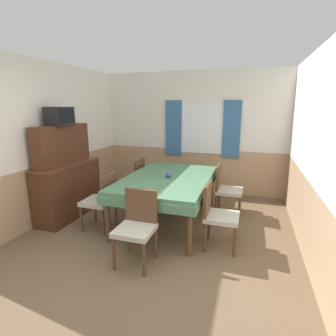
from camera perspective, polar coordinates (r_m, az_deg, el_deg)
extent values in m
plane|color=brown|center=(3.01, -11.98, -25.68)|extent=(16.00, 16.00, 0.00)
cube|color=white|center=(5.76, 5.49, 12.27)|extent=(4.32, 0.05, 1.65)
cube|color=tan|center=(5.93, 5.21, -0.38)|extent=(4.32, 0.05, 0.95)
cube|color=white|center=(5.71, 7.37, 8.46)|extent=(1.03, 0.01, 1.05)
cube|color=#386699|center=(5.83, 1.23, 8.67)|extent=(0.36, 0.03, 1.19)
cube|color=#386699|center=(5.61, 13.67, 8.11)|extent=(0.36, 0.03, 1.19)
cube|color=white|center=(4.98, -22.99, 11.12)|extent=(0.05, 4.01, 1.65)
cube|color=tan|center=(5.17, -21.68, -3.37)|extent=(0.05, 4.01, 0.95)
cube|color=white|center=(3.88, 29.43, 10.11)|extent=(0.05, 4.01, 1.65)
cube|color=tan|center=(4.13, 27.35, -8.13)|extent=(0.05, 4.01, 0.95)
cube|color=#4C7A56|center=(4.23, -0.09, -2.37)|extent=(1.33, 1.99, 0.06)
cube|color=#4C7A56|center=(4.26, -0.09, -3.53)|extent=(1.36, 2.02, 0.12)
cylinder|color=brown|center=(3.80, -13.01, -10.74)|extent=(0.07, 0.07, 0.70)
cylinder|color=brown|center=(3.40, 4.70, -13.44)|extent=(0.07, 0.07, 0.70)
cylinder|color=brown|center=(5.35, -3.04, -3.23)|extent=(0.07, 0.07, 0.70)
cylinder|color=brown|center=(5.08, 9.41, -4.34)|extent=(0.07, 0.07, 0.70)
cylinder|color=brown|center=(4.94, 15.45, -6.96)|extent=(0.04, 0.04, 0.41)
cylinder|color=brown|center=(4.58, 15.23, -8.57)|extent=(0.04, 0.04, 0.41)
cylinder|color=brown|center=(4.96, 11.04, -6.62)|extent=(0.04, 0.04, 0.41)
cylinder|color=brown|center=(4.61, 10.47, -8.19)|extent=(0.04, 0.04, 0.41)
cube|color=#B7B2A3|center=(4.69, 13.20, -4.87)|extent=(0.44, 0.44, 0.06)
cube|color=brown|center=(4.64, 10.90, -1.86)|extent=(0.04, 0.42, 0.42)
cylinder|color=brown|center=(3.88, 14.66, -12.71)|extent=(0.04, 0.04, 0.41)
cylinder|color=brown|center=(3.54, 14.28, -15.36)|extent=(0.04, 0.04, 0.41)
cylinder|color=brown|center=(3.91, 8.96, -12.22)|extent=(0.04, 0.04, 0.41)
cylinder|color=brown|center=(3.57, 7.98, -14.78)|extent=(0.04, 0.04, 0.41)
cube|color=#B7B2A3|center=(3.62, 11.65, -10.40)|extent=(0.44, 0.44, 0.06)
cube|color=brown|center=(3.55, 8.60, -6.55)|extent=(0.04, 0.42, 0.42)
cylinder|color=brown|center=(4.26, -18.35, -10.52)|extent=(0.04, 0.04, 0.41)
cylinder|color=brown|center=(4.54, -15.54, -8.78)|extent=(0.04, 0.04, 0.41)
cylinder|color=brown|center=(4.06, -13.91, -11.43)|extent=(0.04, 0.04, 0.41)
cylinder|color=brown|center=(4.36, -11.29, -9.51)|extent=(0.04, 0.04, 0.41)
cube|color=#B7B2A3|center=(4.21, -14.96, -7.08)|extent=(0.44, 0.44, 0.06)
cube|color=brown|center=(4.04, -12.77, -4.27)|extent=(0.04, 0.42, 0.42)
cylinder|color=brown|center=(5.16, -10.89, -5.82)|extent=(0.04, 0.04, 0.41)
cylinder|color=brown|center=(5.48, -9.00, -4.60)|extent=(0.04, 0.04, 0.41)
cylinder|color=brown|center=(5.00, -7.03, -6.32)|extent=(0.04, 0.04, 0.41)
cylinder|color=brown|center=(5.32, -5.32, -5.02)|extent=(0.04, 0.04, 0.41)
cube|color=#B7B2A3|center=(5.17, -8.15, -2.94)|extent=(0.44, 0.44, 0.06)
cube|color=brown|center=(5.02, -6.18, -0.52)|extent=(0.04, 0.42, 0.42)
cylinder|color=brown|center=(3.12, -5.28, -19.21)|extent=(0.04, 0.04, 0.41)
cylinder|color=brown|center=(3.27, -11.74, -17.81)|extent=(0.04, 0.04, 0.41)
cylinder|color=brown|center=(3.42, -2.71, -15.99)|extent=(0.04, 0.04, 0.41)
cylinder|color=brown|center=(3.56, -8.66, -14.92)|extent=(0.04, 0.04, 0.41)
cube|color=#B7B2A3|center=(3.22, -7.22, -13.31)|extent=(0.44, 0.44, 0.06)
cube|color=brown|center=(3.29, -5.88, -8.11)|extent=(0.42, 0.04, 0.42)
cube|color=#4C2819|center=(4.86, -20.79, -4.50)|extent=(0.44, 1.28, 0.92)
cube|color=brown|center=(4.75, -21.24, 0.73)|extent=(0.46, 1.30, 0.02)
cube|color=#4C2819|center=(4.73, -22.11, 4.73)|extent=(0.24, 1.15, 0.65)
cube|color=black|center=(4.60, -22.56, 10.39)|extent=(0.28, 0.41, 0.29)
cube|color=black|center=(4.51, -21.14, 10.54)|extent=(0.01, 0.34, 0.22)
sphere|color=#335684|center=(4.17, 0.14, -1.42)|extent=(0.10, 0.10, 0.10)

